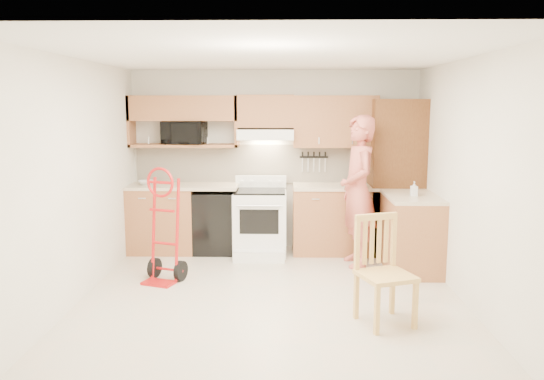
{
  "coord_description": "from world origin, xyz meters",
  "views": [
    {
      "loc": [
        0.13,
        -5.4,
        2.03
      ],
      "look_at": [
        0.0,
        0.5,
        1.1
      ],
      "focal_mm": 35.86,
      "sensor_mm": 36.0,
      "label": 1
    }
  ],
  "objects_px": {
    "microwave": "(184,133)",
    "dining_chair": "(386,271)",
    "person": "(358,191)",
    "range": "(260,217)",
    "hand_truck": "(162,231)"
  },
  "relations": [
    {
      "from": "microwave",
      "to": "dining_chair",
      "type": "distance_m",
      "value": 3.69
    },
    {
      "from": "microwave",
      "to": "person",
      "type": "bearing_deg",
      "value": -11.74
    },
    {
      "from": "range",
      "to": "dining_chair",
      "type": "relative_size",
      "value": 1.03
    },
    {
      "from": "person",
      "to": "hand_truck",
      "type": "distance_m",
      "value": 2.46
    },
    {
      "from": "microwave",
      "to": "hand_truck",
      "type": "height_order",
      "value": "microwave"
    },
    {
      "from": "dining_chair",
      "to": "microwave",
      "type": "bearing_deg",
      "value": 111.35
    },
    {
      "from": "microwave",
      "to": "range",
      "type": "bearing_deg",
      "value": -10.08
    },
    {
      "from": "person",
      "to": "hand_truck",
      "type": "xyz_separation_m",
      "value": [
        -2.33,
        -0.73,
        -0.35
      ]
    },
    {
      "from": "person",
      "to": "dining_chair",
      "type": "distance_m",
      "value": 1.95
    },
    {
      "from": "range",
      "to": "person",
      "type": "bearing_deg",
      "value": -19.02
    },
    {
      "from": "range",
      "to": "person",
      "type": "xyz_separation_m",
      "value": [
        1.25,
        -0.43,
        0.43
      ]
    },
    {
      "from": "person",
      "to": "microwave",
      "type": "bearing_deg",
      "value": -116.21
    },
    {
      "from": "microwave",
      "to": "person",
      "type": "height_order",
      "value": "person"
    },
    {
      "from": "person",
      "to": "hand_truck",
      "type": "height_order",
      "value": "person"
    },
    {
      "from": "range",
      "to": "dining_chair",
      "type": "xyz_separation_m",
      "value": [
        1.27,
        -2.33,
        -0.02
      ]
    }
  ]
}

